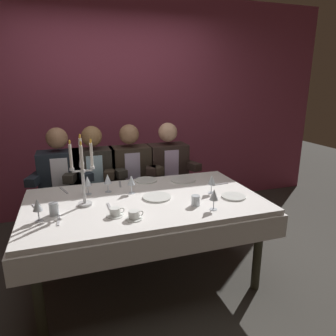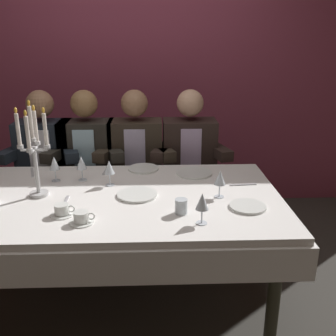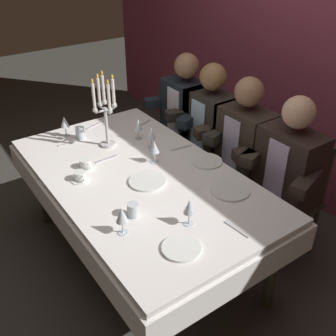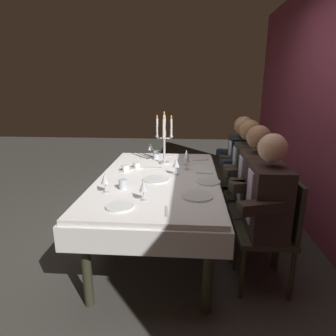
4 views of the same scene
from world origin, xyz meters
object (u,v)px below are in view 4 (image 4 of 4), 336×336
object	(u,v)px
seated_diner_0	(242,161)
seated_diner_3	(268,200)
dinner_plate_0	(197,196)
coffee_cup_0	(137,165)
wine_glass_5	(187,159)
seated_diner_1	(247,169)
dinner_plate_3	(208,182)
wine_glass_2	(176,163)
wine_glass_3	(151,147)
dining_table	(158,189)
coffee_cup_1	(125,168)
dinner_plate_1	(120,206)
wine_glass_4	(105,179)
candelabra	(164,140)
wine_glass_0	(186,155)
dinner_plate_2	(156,180)
water_tumbler_0	(123,184)
water_tumbler_1	(156,155)
wine_glass_1	(144,186)
seated_diner_2	(256,181)

from	to	relation	value
seated_diner_0	seated_diner_3	distance (m)	1.15
dinner_plate_0	coffee_cup_0	xyz separation A→B (m)	(-0.76, -0.61, 0.02)
wine_glass_5	seated_diner_1	size ratio (longest dim) A/B	0.13
dinner_plate_0	dinner_plate_3	distance (m)	0.36
wine_glass_2	wine_glass_3	xyz separation A→B (m)	(-0.72, -0.34, -0.00)
dining_table	dinner_plate_3	distance (m)	0.49
coffee_cup_0	coffee_cup_1	bearing A→B (deg)	-38.50
wine_glass_2	seated_diner_1	size ratio (longest dim) A/B	0.13
dinner_plate_1	seated_diner_1	size ratio (longest dim) A/B	0.16
wine_glass_3	seated_diner_3	xyz separation A→B (m)	(1.29, 1.06, -0.12)
wine_glass_4	candelabra	bearing A→B (deg)	156.79
wine_glass_0	wine_glass_3	size ratio (longest dim) A/B	1.00
dinner_plate_2	wine_glass_3	size ratio (longest dim) A/B	1.45
wine_glass_0	seated_diner_3	distance (m)	1.12
wine_glass_5	coffee_cup_1	bearing A→B (deg)	-80.75
dinner_plate_2	water_tumbler_0	xyz separation A→B (m)	(0.24, -0.25, 0.03)
water_tumbler_0	coffee_cup_1	bearing A→B (deg)	-169.82
candelabra	dinner_plate_2	distance (m)	0.63
wine_glass_3	seated_diner_0	bearing A→B (deg)	82.92
wine_glass_5	coffee_cup_1	distance (m)	0.62
dinner_plate_2	seated_diner_1	distance (m)	0.99
water_tumbler_1	coffee_cup_1	xyz separation A→B (m)	(0.54, -0.25, -0.02)
seated_diner_3	wine_glass_4	bearing A→B (deg)	-92.30
seated_diner_1	wine_glass_0	bearing A→B (deg)	-99.43
dinner_plate_0	seated_diner_0	size ratio (longest dim) A/B	0.20
dinner_plate_1	water_tumbler_1	size ratio (longest dim) A/B	2.19
dinner_plate_0	wine_glass_3	xyz separation A→B (m)	(-1.27, -0.53, 0.11)
wine_glass_0	wine_glass_5	xyz separation A→B (m)	(0.17, 0.01, 0.00)
coffee_cup_1	seated_diner_3	xyz separation A→B (m)	(0.65, 1.23, -0.03)
coffee_cup_1	dinner_plate_0	bearing A→B (deg)	47.62
wine_glass_3	wine_glass_4	world-z (taller)	same
wine_glass_5	seated_diner_3	bearing A→B (deg)	39.61
water_tumbler_0	seated_diner_0	distance (m)	1.52
dinner_plate_1	wine_glass_3	distance (m)	1.52
wine_glass_3	seated_diner_3	size ratio (longest dim) A/B	0.13
dinner_plate_1	wine_glass_1	world-z (taller)	wine_glass_1
coffee_cup_0	seated_diner_1	xyz separation A→B (m)	(-0.05, 1.14, -0.03)
candelabra	wine_glass_4	size ratio (longest dim) A/B	3.44
dinner_plate_2	water_tumbler_1	size ratio (longest dim) A/B	2.59
wine_glass_1	coffee_cup_1	xyz separation A→B (m)	(-0.75, -0.30, -0.09)
dinner_plate_3	wine_glass_0	distance (m)	0.61
wine_glass_2	coffee_cup_0	xyz separation A→B (m)	(-0.21, -0.42, -0.09)
candelabra	dining_table	bearing A→B (deg)	-2.23
candelabra	wine_glass_5	distance (m)	0.36
wine_glass_2	seated_diner_2	size ratio (longest dim) A/B	0.13
dinner_plate_1	seated_diner_2	size ratio (longest dim) A/B	0.16
dinner_plate_0	wine_glass_1	size ratio (longest dim) A/B	1.49
seated_diner_1	wine_glass_3	bearing A→B (deg)	-113.78
dinner_plate_3	wine_glass_3	bearing A→B (deg)	-145.60
dinner_plate_2	wine_glass_4	distance (m)	0.51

